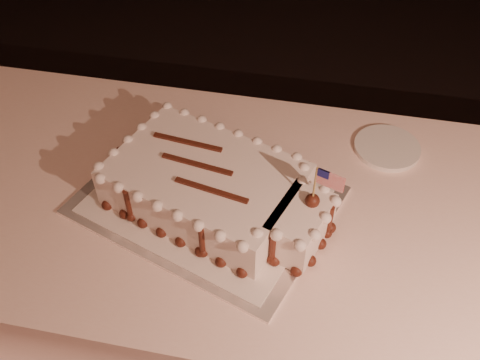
% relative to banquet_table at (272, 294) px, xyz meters
% --- Properties ---
extents(room_shell, '(6.10, 8.10, 2.90)m').
position_rel_banquet_table_xyz_m(room_shell, '(0.00, -0.60, 1.02)').
color(room_shell, black).
rests_on(room_shell, ground).
extents(banquet_table, '(2.40, 0.80, 0.75)m').
position_rel_banquet_table_xyz_m(banquet_table, '(0.00, 0.00, 0.00)').
color(banquet_table, '#FFD6C5').
rests_on(banquet_table, ground).
extents(cake_board, '(0.66, 0.58, 0.01)m').
position_rel_banquet_table_xyz_m(cake_board, '(-0.17, -0.01, 0.38)').
color(cake_board, white).
rests_on(cake_board, banquet_table).
extents(doily, '(0.59, 0.52, 0.00)m').
position_rel_banquet_table_xyz_m(doily, '(-0.17, -0.01, 0.38)').
color(doily, white).
rests_on(doily, cake_board).
extents(sheet_cake, '(0.55, 0.41, 0.21)m').
position_rel_banquet_table_xyz_m(sheet_cake, '(-0.14, -0.02, 0.43)').
color(sheet_cake, white).
rests_on(sheet_cake, doily).
extents(side_plate, '(0.17, 0.17, 0.01)m').
position_rel_banquet_table_xyz_m(side_plate, '(0.24, 0.25, 0.38)').
color(side_plate, silver).
rests_on(side_plate, banquet_table).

